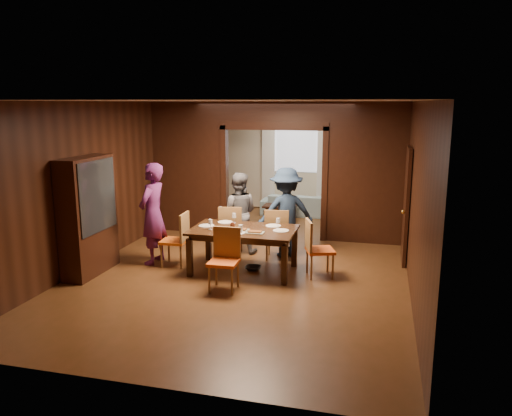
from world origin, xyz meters
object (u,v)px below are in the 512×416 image
(chair_near, at_px, (224,260))
(hutch, at_px, (88,216))
(person_purple, at_px, (153,214))
(chair_far_l, at_px, (231,230))
(sofa, at_px, (298,204))
(dining_table, at_px, (244,250))
(chair_left, at_px, (174,239))
(person_navy, at_px, (286,212))
(chair_far_r, at_px, (278,233))
(chair_right, at_px, (320,248))
(coffee_table, at_px, (280,213))
(person_grey, at_px, (238,213))

(chair_near, xyz_separation_m, hutch, (-2.46, 0.22, 0.52))
(person_purple, height_order, chair_far_l, person_purple)
(sofa, height_order, chair_far_l, chair_far_l)
(sofa, bearing_deg, dining_table, 88.27)
(dining_table, bearing_deg, chair_left, 179.39)
(person_navy, relative_size, chair_far_r, 1.75)
(chair_right, relative_size, chair_far_r, 1.00)
(chair_far_r, relative_size, chair_near, 1.00)
(person_navy, bearing_deg, chair_right, 103.33)
(dining_table, distance_m, chair_far_r, 0.96)
(person_navy, height_order, chair_far_r, person_navy)
(chair_right, xyz_separation_m, chair_near, (-1.37, -1.01, 0.00))
(chair_left, bearing_deg, sofa, 159.50)
(person_navy, relative_size, coffee_table, 2.12)
(person_grey, bearing_deg, sofa, -107.64)
(person_grey, distance_m, chair_left, 1.41)
(coffee_table, xyz_separation_m, chair_near, (0.08, -4.76, 0.28))
(chair_right, relative_size, chair_far_l, 1.00)
(sofa, height_order, chair_right, chair_right)
(chair_right, bearing_deg, person_navy, 18.56)
(person_navy, xyz_separation_m, chair_far_r, (-0.12, -0.20, -0.36))
(person_navy, bearing_deg, person_purple, -0.81)
(sofa, height_order, hutch, hutch)
(chair_left, relative_size, chair_right, 1.00)
(hutch, bearing_deg, sofa, 63.24)
(coffee_table, bearing_deg, chair_far_l, -97.04)
(sofa, bearing_deg, coffee_table, 69.41)
(sofa, distance_m, chair_left, 4.86)
(person_navy, bearing_deg, hutch, 5.24)
(person_navy, relative_size, chair_right, 1.75)
(person_purple, bearing_deg, chair_near, 63.13)
(dining_table, relative_size, chair_right, 1.83)
(person_navy, xyz_separation_m, coffee_table, (-0.67, 2.77, -0.65))
(chair_right, bearing_deg, person_purple, 70.68)
(person_navy, xyz_separation_m, hutch, (-3.06, -1.77, 0.15))
(person_navy, distance_m, chair_far_r, 0.43)
(sofa, relative_size, dining_table, 1.05)
(person_grey, bearing_deg, chair_right, 141.48)
(chair_far_r, xyz_separation_m, hutch, (-2.94, -1.57, 0.52))
(person_navy, distance_m, coffee_table, 2.92)
(sofa, distance_m, hutch, 6.04)
(dining_table, xyz_separation_m, chair_right, (1.31, 0.08, 0.10))
(dining_table, xyz_separation_m, hutch, (-2.52, -0.71, 0.62))
(person_purple, bearing_deg, chair_far_r, 114.72)
(coffee_table, bearing_deg, chair_near, -89.08)
(person_grey, distance_m, chair_right, 2.00)
(person_grey, bearing_deg, chair_far_r, 157.27)
(person_purple, height_order, coffee_table, person_purple)
(chair_left, bearing_deg, dining_table, 86.45)
(person_purple, relative_size, hutch, 0.92)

